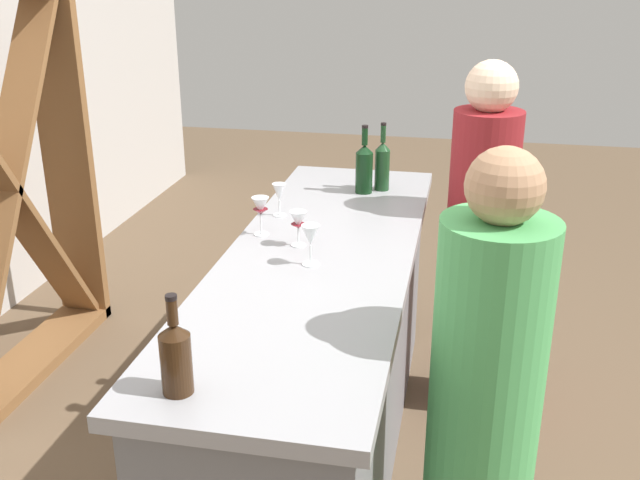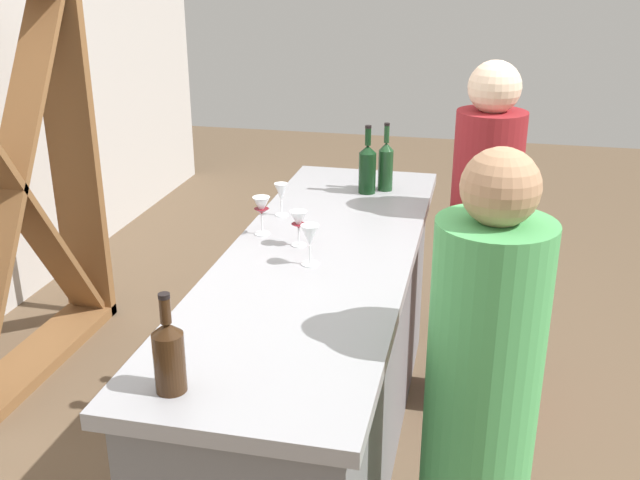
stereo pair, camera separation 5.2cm
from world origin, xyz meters
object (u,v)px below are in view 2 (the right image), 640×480
(wine_bottle_leftmost_amber_brown, at_px, (169,355))
(wine_glass_near_center, at_px, (299,222))
(wine_glass_near_left, at_px, (310,237))
(person_left_guest, at_px, (480,414))
(wine_bottle_second_left_dark_green, at_px, (367,168))
(wine_bottle_center_olive_green, at_px, (386,165))
(wine_glass_near_right, at_px, (281,193))
(person_center_guest, at_px, (481,253))
(wine_glass_far_left, at_px, (261,208))
(wine_rack, at_px, (8,188))

(wine_bottle_leftmost_amber_brown, relative_size, wine_glass_near_center, 1.99)
(wine_glass_near_left, bearing_deg, person_left_guest, -125.87)
(wine_bottle_second_left_dark_green, xyz_separation_m, wine_bottle_center_olive_green, (0.06, -0.08, 0.00))
(wine_bottle_leftmost_amber_brown, bearing_deg, wine_glass_near_left, -10.34)
(wine_glass_near_left, bearing_deg, wine_glass_near_right, 26.14)
(wine_bottle_second_left_dark_green, bearing_deg, person_center_guest, -107.53)
(wine_bottle_center_olive_green, height_order, wine_glass_near_right, wine_bottle_center_olive_green)
(wine_bottle_center_olive_green, bearing_deg, wine_bottle_second_left_dark_green, 128.55)
(wine_glass_near_left, xyz_separation_m, person_center_guest, (0.73, -0.62, -0.30))
(wine_glass_near_center, bearing_deg, wine_glass_far_left, 63.55)
(wine_rack, height_order, wine_bottle_leftmost_amber_brown, wine_rack)
(wine_rack, height_order, wine_glass_far_left, wine_rack)
(wine_bottle_leftmost_amber_brown, bearing_deg, person_left_guest, -61.96)
(person_left_guest, bearing_deg, wine_rack, -42.16)
(wine_glass_near_right, bearing_deg, person_center_guest, -75.31)
(wine_glass_far_left, bearing_deg, wine_bottle_center_olive_green, -29.99)
(wine_bottle_leftmost_amber_brown, relative_size, wine_bottle_second_left_dark_green, 0.86)
(wine_bottle_second_left_dark_green, distance_m, wine_glass_near_right, 0.51)
(wine_glass_near_center, height_order, wine_glass_far_left, wine_glass_far_left)
(person_left_guest, height_order, person_center_guest, person_center_guest)
(wine_bottle_second_left_dark_green, relative_size, wine_glass_near_left, 2.11)
(wine_glass_far_left, height_order, person_left_guest, person_left_guest)
(wine_rack, relative_size, wine_bottle_center_olive_green, 5.98)
(wine_glass_near_right, height_order, wine_glass_far_left, wine_glass_far_left)
(wine_bottle_second_left_dark_green, bearing_deg, wine_glass_near_right, 142.15)
(wine_bottle_center_olive_green, bearing_deg, wine_rack, 102.31)
(wine_glass_near_right, bearing_deg, wine_bottle_center_olive_green, -40.08)
(wine_bottle_second_left_dark_green, height_order, wine_glass_near_right, wine_bottle_second_left_dark_green)
(wine_bottle_center_olive_green, height_order, wine_glass_far_left, wine_bottle_center_olive_green)
(wine_bottle_center_olive_green, relative_size, wine_glass_near_center, 2.31)
(wine_bottle_leftmost_amber_brown, distance_m, wine_glass_near_right, 1.40)
(wine_bottle_center_olive_green, xyz_separation_m, wine_glass_far_left, (-0.70, 0.41, -0.01))
(person_center_guest, bearing_deg, wine_glass_near_right, 10.21)
(wine_glass_near_center, height_order, wine_glass_near_right, wine_glass_near_right)
(wine_bottle_leftmost_amber_brown, xyz_separation_m, person_center_guest, (1.63, -0.78, -0.30))
(wine_glass_near_center, height_order, person_left_guest, person_left_guest)
(wine_glass_far_left, bearing_deg, wine_glass_near_center, -116.45)
(wine_glass_near_left, bearing_deg, wine_rack, 70.58)
(wine_bottle_center_olive_green, relative_size, person_left_guest, 0.21)
(wine_rack, relative_size, wine_glass_near_center, 13.80)
(wine_rack, height_order, person_center_guest, wine_rack)
(wine_glass_near_left, xyz_separation_m, wine_glass_near_right, (0.50, 0.25, -0.01))
(wine_bottle_second_left_dark_green, distance_m, person_center_guest, 0.66)
(wine_glass_near_left, height_order, wine_glass_near_right, wine_glass_near_left)
(wine_rack, bearing_deg, wine_bottle_leftmost_amber_brown, -134.97)
(wine_glass_near_left, height_order, person_left_guest, person_left_guest)
(wine_bottle_leftmost_amber_brown, height_order, wine_glass_near_right, wine_bottle_leftmost_amber_brown)
(wine_bottle_center_olive_green, bearing_deg, wine_glass_near_center, 163.79)
(wine_glass_near_left, distance_m, wine_glass_near_right, 0.56)
(wine_bottle_second_left_dark_green, height_order, person_left_guest, person_left_guest)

